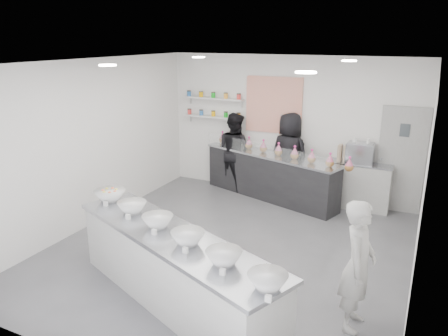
{
  "coord_description": "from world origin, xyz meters",
  "views": [
    {
      "loc": [
        2.73,
        -5.87,
        3.37
      ],
      "look_at": [
        -0.29,
        0.4,
        1.26
      ],
      "focal_mm": 35.0,
      "sensor_mm": 36.0,
      "label": 1
    }
  ],
  "objects_px": {
    "back_bar": "(270,176)",
    "staff_right": "(289,156)",
    "espresso_ledge": "(357,186)",
    "prep_counter": "(174,269)",
    "espresso_machine": "(360,153)",
    "woman_prep": "(358,266)",
    "staff_left": "(235,151)"
  },
  "relations": [
    {
      "from": "espresso_machine",
      "to": "staff_right",
      "type": "height_order",
      "value": "staff_right"
    },
    {
      "from": "back_bar",
      "to": "staff_right",
      "type": "height_order",
      "value": "staff_right"
    },
    {
      "from": "espresso_machine",
      "to": "staff_left",
      "type": "xyz_separation_m",
      "value": [
        -2.73,
        0.03,
        -0.27
      ]
    },
    {
      "from": "woman_prep",
      "to": "prep_counter",
      "type": "bearing_deg",
      "value": 104.47
    },
    {
      "from": "staff_left",
      "to": "woman_prep",
      "type": "bearing_deg",
      "value": 150.12
    },
    {
      "from": "espresso_ledge",
      "to": "staff_right",
      "type": "distance_m",
      "value": 1.53
    },
    {
      "from": "staff_left",
      "to": "back_bar",
      "type": "bearing_deg",
      "value": -175.22
    },
    {
      "from": "back_bar",
      "to": "woman_prep",
      "type": "distance_m",
      "value": 4.4
    },
    {
      "from": "espresso_machine",
      "to": "staff_right",
      "type": "bearing_deg",
      "value": 178.69
    },
    {
      "from": "espresso_ledge",
      "to": "prep_counter",
      "type": "bearing_deg",
      "value": -109.67
    },
    {
      "from": "espresso_ledge",
      "to": "staff_right",
      "type": "bearing_deg",
      "value": 178.69
    },
    {
      "from": "staff_right",
      "to": "woman_prep",
      "type": "bearing_deg",
      "value": 131.89
    },
    {
      "from": "espresso_ledge",
      "to": "staff_right",
      "type": "height_order",
      "value": "staff_right"
    },
    {
      "from": "back_bar",
      "to": "staff_right",
      "type": "xyz_separation_m",
      "value": [
        0.33,
        0.25,
        0.43
      ]
    },
    {
      "from": "staff_right",
      "to": "prep_counter",
      "type": "bearing_deg",
      "value": 102.38
    },
    {
      "from": "prep_counter",
      "to": "back_bar",
      "type": "height_order",
      "value": "back_bar"
    },
    {
      "from": "espresso_machine",
      "to": "prep_counter",
      "type": "bearing_deg",
      "value": -109.64
    },
    {
      "from": "espresso_ledge",
      "to": "woman_prep",
      "type": "height_order",
      "value": "woman_prep"
    },
    {
      "from": "prep_counter",
      "to": "staff_left",
      "type": "relative_size",
      "value": 2.02
    },
    {
      "from": "staff_right",
      "to": "back_bar",
      "type": "bearing_deg",
      "value": 51.4
    },
    {
      "from": "espresso_machine",
      "to": "woman_prep",
      "type": "bearing_deg",
      "value": -80.85
    },
    {
      "from": "prep_counter",
      "to": "staff_left",
      "type": "height_order",
      "value": "staff_left"
    },
    {
      "from": "prep_counter",
      "to": "back_bar",
      "type": "xyz_separation_m",
      "value": [
        -0.21,
        4.2,
        0.01
      ]
    },
    {
      "from": "espresso_machine",
      "to": "staff_right",
      "type": "xyz_separation_m",
      "value": [
        -1.46,
        0.03,
        -0.23
      ]
    },
    {
      "from": "woman_prep",
      "to": "staff_right",
      "type": "xyz_separation_m",
      "value": [
        -2.08,
        3.92,
        0.12
      ]
    },
    {
      "from": "espresso_machine",
      "to": "staff_left",
      "type": "relative_size",
      "value": 0.3
    },
    {
      "from": "back_bar",
      "to": "espresso_ledge",
      "type": "height_order",
      "value": "back_bar"
    },
    {
      "from": "prep_counter",
      "to": "staff_left",
      "type": "xyz_separation_m",
      "value": [
        -1.16,
        4.45,
        0.39
      ]
    },
    {
      "from": "espresso_machine",
      "to": "staff_left",
      "type": "bearing_deg",
      "value": 179.3
    },
    {
      "from": "back_bar",
      "to": "espresso_machine",
      "type": "xyz_separation_m",
      "value": [
        1.78,
        0.22,
        0.66
      ]
    },
    {
      "from": "prep_counter",
      "to": "back_bar",
      "type": "distance_m",
      "value": 4.21
    },
    {
      "from": "staff_left",
      "to": "staff_right",
      "type": "bearing_deg",
      "value": -160.45
    }
  ]
}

